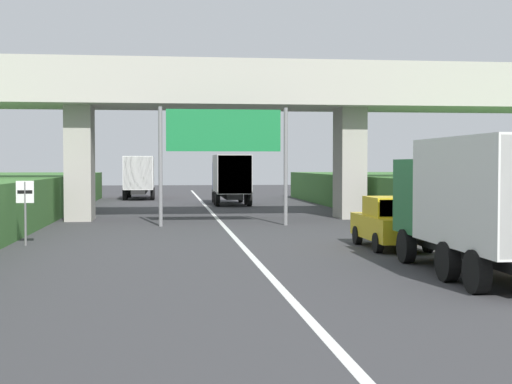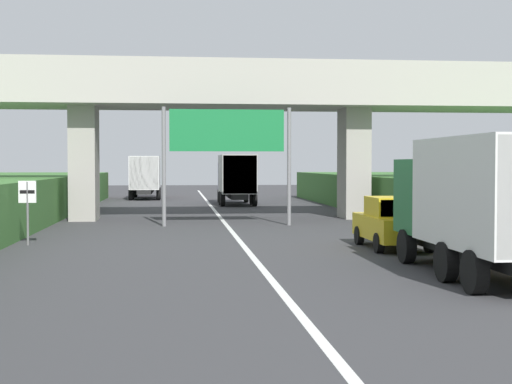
{
  "view_description": "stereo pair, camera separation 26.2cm",
  "coord_description": "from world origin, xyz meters",
  "px_view_note": "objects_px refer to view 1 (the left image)",
  "views": [
    {
      "loc": [
        -2.52,
        -0.9,
        2.79
      ],
      "look_at": [
        0.0,
        20.4,
        2.0
      ],
      "focal_mm": 52.35,
      "sensor_mm": 36.0,
      "label": 1
    },
    {
      "loc": [
        -2.26,
        -0.93,
        2.79
      ],
      "look_at": [
        0.0,
        20.4,
        2.0
      ],
      "focal_mm": 52.35,
      "sensor_mm": 36.0,
      "label": 2
    }
  ],
  "objects_px": {
    "overhead_highway_sign": "(224,138)",
    "truck_blue": "(231,177)",
    "construction_barrel_3": "(512,252)",
    "construction_barrel_4": "(453,236)",
    "car_yellow": "(392,223)",
    "truck_red": "(140,175)",
    "speed_limit_sign": "(25,203)",
    "truck_green": "(481,199)"
  },
  "relations": [
    {
      "from": "truck_red",
      "to": "construction_barrel_3",
      "type": "xyz_separation_m",
      "value": [
        11.38,
        -42.15,
        -1.47
      ]
    },
    {
      "from": "truck_red",
      "to": "truck_green",
      "type": "bearing_deg",
      "value": -77.09
    },
    {
      "from": "construction_barrel_4",
      "to": "overhead_highway_sign",
      "type": "bearing_deg",
      "value": 122.5
    },
    {
      "from": "overhead_highway_sign",
      "to": "construction_barrel_3",
      "type": "height_order",
      "value": "overhead_highway_sign"
    },
    {
      "from": "truck_green",
      "to": "car_yellow",
      "type": "bearing_deg",
      "value": 92.53
    },
    {
      "from": "overhead_highway_sign",
      "to": "truck_green",
      "type": "distance_m",
      "value": 17.13
    },
    {
      "from": "overhead_highway_sign",
      "to": "speed_limit_sign",
      "type": "relative_size",
      "value": 2.64
    },
    {
      "from": "overhead_highway_sign",
      "to": "truck_red",
      "type": "xyz_separation_m",
      "value": [
        -4.8,
        27.21,
        -2.05
      ]
    },
    {
      "from": "speed_limit_sign",
      "to": "construction_barrel_4",
      "type": "height_order",
      "value": "speed_limit_sign"
    },
    {
      "from": "truck_blue",
      "to": "construction_barrel_4",
      "type": "bearing_deg",
      "value": -80.29
    },
    {
      "from": "truck_red",
      "to": "car_yellow",
      "type": "distance_m",
      "value": 38.21
    },
    {
      "from": "overhead_highway_sign",
      "to": "construction_barrel_4",
      "type": "distance_m",
      "value": 12.94
    },
    {
      "from": "truck_green",
      "to": "construction_barrel_4",
      "type": "relative_size",
      "value": 8.11
    },
    {
      "from": "car_yellow",
      "to": "construction_barrel_3",
      "type": "bearing_deg",
      "value": -71.71
    },
    {
      "from": "speed_limit_sign",
      "to": "construction_barrel_3",
      "type": "height_order",
      "value": "speed_limit_sign"
    },
    {
      "from": "overhead_highway_sign",
      "to": "truck_blue",
      "type": "relative_size",
      "value": 0.81
    },
    {
      "from": "speed_limit_sign",
      "to": "car_yellow",
      "type": "relative_size",
      "value": 0.54
    },
    {
      "from": "truck_red",
      "to": "truck_blue",
      "type": "xyz_separation_m",
      "value": [
        6.62,
        -9.25,
        0.0
      ]
    },
    {
      "from": "truck_green",
      "to": "construction_barrel_4",
      "type": "height_order",
      "value": "truck_green"
    },
    {
      "from": "construction_barrel_4",
      "to": "construction_barrel_3",
      "type": "bearing_deg",
      "value": -91.33
    },
    {
      "from": "truck_red",
      "to": "car_yellow",
      "type": "bearing_deg",
      "value": -75.34
    },
    {
      "from": "truck_red",
      "to": "construction_barrel_4",
      "type": "bearing_deg",
      "value": -73.06
    },
    {
      "from": "car_yellow",
      "to": "construction_barrel_4",
      "type": "xyz_separation_m",
      "value": [
        1.82,
        -0.76,
        -0.4
      ]
    },
    {
      "from": "overhead_highway_sign",
      "to": "truck_blue",
      "type": "xyz_separation_m",
      "value": [
        1.82,
        17.96,
        -2.05
      ]
    },
    {
      "from": "speed_limit_sign",
      "to": "construction_barrel_3",
      "type": "distance_m",
      "value": 15.89
    },
    {
      "from": "truck_blue",
      "to": "construction_barrel_4",
      "type": "xyz_separation_m",
      "value": [
        4.87,
        -28.46,
        -1.47
      ]
    },
    {
      "from": "overhead_highway_sign",
      "to": "construction_barrel_3",
      "type": "bearing_deg",
      "value": -66.19
    },
    {
      "from": "overhead_highway_sign",
      "to": "speed_limit_sign",
      "type": "bearing_deg",
      "value": -134.77
    },
    {
      "from": "speed_limit_sign",
      "to": "truck_blue",
      "type": "distance_m",
      "value": 27.04
    },
    {
      "from": "speed_limit_sign",
      "to": "construction_barrel_3",
      "type": "bearing_deg",
      "value": -28.12
    },
    {
      "from": "overhead_highway_sign",
      "to": "construction_barrel_4",
      "type": "bearing_deg",
      "value": -57.5
    },
    {
      "from": "truck_green",
      "to": "car_yellow",
      "type": "distance_m",
      "value": 6.56
    },
    {
      "from": "construction_barrel_3",
      "to": "construction_barrel_4",
      "type": "xyz_separation_m",
      "value": [
        0.1,
        4.43,
        0.0
      ]
    },
    {
      "from": "overhead_highway_sign",
      "to": "construction_barrel_4",
      "type": "xyz_separation_m",
      "value": [
        6.69,
        -10.5,
        -3.52
      ]
    },
    {
      "from": "speed_limit_sign",
      "to": "truck_blue",
      "type": "height_order",
      "value": "truck_blue"
    },
    {
      "from": "overhead_highway_sign",
      "to": "car_yellow",
      "type": "height_order",
      "value": "overhead_highway_sign"
    },
    {
      "from": "speed_limit_sign",
      "to": "construction_barrel_4",
      "type": "bearing_deg",
      "value": -12.19
    },
    {
      "from": "truck_green",
      "to": "overhead_highway_sign",
      "type": "bearing_deg",
      "value": 107.66
    },
    {
      "from": "construction_barrel_3",
      "to": "truck_blue",
      "type": "bearing_deg",
      "value": 98.25
    },
    {
      "from": "construction_barrel_4",
      "to": "car_yellow",
      "type": "bearing_deg",
      "value": 157.27
    },
    {
      "from": "truck_red",
      "to": "construction_barrel_3",
      "type": "height_order",
      "value": "truck_red"
    },
    {
      "from": "truck_blue",
      "to": "car_yellow",
      "type": "xyz_separation_m",
      "value": [
        3.05,
        -27.7,
        -1.08
      ]
    }
  ]
}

